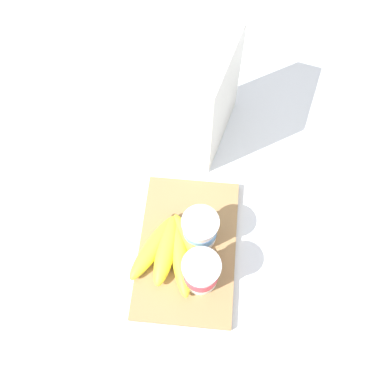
% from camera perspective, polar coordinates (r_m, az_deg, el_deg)
% --- Properties ---
extents(ground_plane, '(2.40, 2.40, 0.00)m').
position_cam_1_polar(ground_plane, '(0.90, -0.64, -7.85)').
color(ground_plane, white).
extents(cutting_board, '(0.32, 0.20, 0.02)m').
position_cam_1_polar(cutting_board, '(0.90, -0.64, -7.69)').
color(cutting_board, '#A37A4C').
rests_on(cutting_board, ground_plane).
extents(cereal_box, '(0.22, 0.12, 0.27)m').
position_cam_1_polar(cereal_box, '(0.92, 2.76, 12.70)').
color(cereal_box, white).
rests_on(cereal_box, ground_plane).
extents(yogurt_cup_front, '(0.08, 0.08, 0.09)m').
position_cam_1_polar(yogurt_cup_front, '(0.86, 1.10, -5.14)').
color(yogurt_cup_front, white).
rests_on(yogurt_cup_front, cutting_board).
extents(yogurt_cup_back, '(0.07, 0.07, 0.10)m').
position_cam_1_polar(yogurt_cup_back, '(0.82, 1.23, -10.92)').
color(yogurt_cup_back, white).
rests_on(yogurt_cup_back, cutting_board).
extents(banana_bunch, '(0.18, 0.19, 0.04)m').
position_cam_1_polar(banana_bunch, '(0.87, -2.68, -7.89)').
color(banana_bunch, yellow).
rests_on(banana_bunch, cutting_board).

